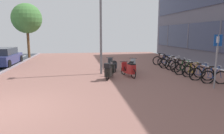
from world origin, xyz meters
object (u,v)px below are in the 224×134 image
bicycle_rack_00 (214,77)px  parking_sign (217,56)px  bicycle_rack_06 (169,64)px  scooter_extra (129,70)px  bicycle_rack_01 (202,74)px  bicycle_rack_08 (162,61)px  scooter_far (132,66)px  bicycle_rack_04 (181,67)px  bicycle_rack_05 (175,65)px  scooter_near (113,65)px  parked_car_far (3,57)px  lamp_post (101,15)px  bicycle_rack_02 (194,72)px  bicycle_rack_03 (185,69)px  bicycle_rack_07 (167,62)px  street_tree (27,19)px  scooter_mid (109,71)px

bicycle_rack_00 → parking_sign: parking_sign is taller
bicycle_rack_06 → scooter_extra: 4.22m
bicycle_rack_01 → bicycle_rack_08: bicycle_rack_08 is taller
scooter_far → bicycle_rack_04: bearing=-10.6°
bicycle_rack_05 → scooter_near: size_ratio=0.77×
parked_car_far → lamp_post: size_ratio=0.65×
bicycle_rack_02 → scooter_near: size_ratio=0.71×
bicycle_rack_08 → bicycle_rack_02: bearing=-90.3°
scooter_extra → bicycle_rack_03: bearing=1.0°
bicycle_rack_00 → bicycle_rack_07: bicycle_rack_07 is taller
bicycle_rack_01 → bicycle_rack_07: size_ratio=1.08×
street_tree → bicycle_rack_00: bearing=-47.3°
bicycle_rack_02 → scooter_far: bicycle_rack_02 is taller
bicycle_rack_05 → scooter_mid: 5.24m
bicycle_rack_08 → bicycle_rack_07: bearing=-85.0°
scooter_near → scooter_mid: size_ratio=1.04×
bicycle_rack_01 → street_tree: (-11.34, 11.71, 3.56)m
bicycle_rack_02 → bicycle_rack_06: bearing=91.6°
bicycle_rack_04 → bicycle_rack_05: size_ratio=0.96×
bicycle_rack_03 → scooter_extra: 3.45m
scooter_near → street_tree: street_tree is taller
parked_car_far → bicycle_rack_00: bearing=-32.9°
bicycle_rack_03 → bicycle_rack_08: bearing=88.0°
bicycle_rack_00 → street_tree: (-11.52, 12.49, 3.57)m
scooter_near → bicycle_rack_01: bearing=-40.0°
scooter_far → lamp_post: bearing=-172.3°
bicycle_rack_02 → scooter_mid: scooter_mid is taller
bicycle_rack_00 → bicycle_rack_08: bearing=91.5°
bicycle_rack_03 → bicycle_rack_04: 0.79m
parking_sign → bicycle_rack_05: bearing=84.9°
bicycle_rack_01 → scooter_far: size_ratio=0.79×
bicycle_rack_02 → lamp_post: lamp_post is taller
bicycle_rack_01 → parking_sign: parking_sign is taller
street_tree → bicycle_rack_07: bearing=-31.6°
bicycle_rack_02 → street_tree: (-11.34, 10.93, 3.57)m
bicycle_rack_02 → bicycle_rack_06: bicycle_rack_06 is taller
bicycle_rack_00 → lamp_post: 7.04m
bicycle_rack_04 → lamp_post: lamp_post is taller
bicycle_rack_05 → parking_sign: (-0.42, -4.71, 1.14)m
street_tree → lamp_post: bearing=-55.4°
street_tree → bicycle_rack_05: bearing=-37.1°
scooter_mid → bicycle_rack_00: bearing=-20.8°
bicycle_rack_05 → bicycle_rack_06: size_ratio=1.01×
bicycle_rack_07 → parking_sign: (-0.48, -6.27, 1.16)m
lamp_post → bicycle_rack_01: bearing=-27.5°
bicycle_rack_02 → bicycle_rack_04: size_ratio=0.96×
bicycle_rack_03 → bicycle_rack_08: bicycle_rack_08 is taller
bicycle_rack_07 → parked_car_far: (-12.35, 2.59, 0.32)m
bicycle_rack_08 → scooter_mid: bearing=-138.1°
parked_car_far → street_tree: bearing=78.4°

